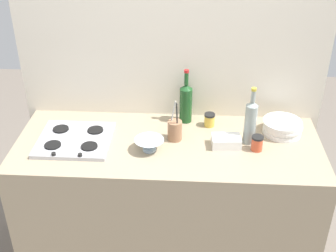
{
  "coord_description": "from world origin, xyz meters",
  "views": [
    {
      "loc": [
        0.13,
        -2.18,
        2.33
      ],
      "look_at": [
        0.0,
        0.0,
        1.02
      ],
      "focal_mm": 47.62,
      "sensor_mm": 36.0,
      "label": 1
    }
  ],
  "objects": [
    {
      "name": "condiment_jar_rear",
      "position": [
        0.51,
        -0.03,
        0.95
      ],
      "size": [
        0.07,
        0.07,
        0.09
      ],
      "color": "#C64C2D",
      "rests_on": "counter_block"
    },
    {
      "name": "utensil_crock",
      "position": [
        0.04,
        0.05,
        0.96
      ],
      "size": [
        0.08,
        0.08,
        0.26
      ],
      "color": "#996B4C",
      "rests_on": "counter_block"
    },
    {
      "name": "counter_block",
      "position": [
        0.0,
        0.0,
        0.45
      ],
      "size": [
        1.8,
        0.7,
        0.9
      ],
      "primitive_type": "cube",
      "color": "tan",
      "rests_on": "ground"
    },
    {
      "name": "wine_bottle_mid_left",
      "position": [
        0.1,
        0.27,
        1.03
      ],
      "size": [
        0.08,
        0.08,
        0.35
      ],
      "color": "#19471E",
      "rests_on": "counter_block"
    },
    {
      "name": "condiment_jar_front",
      "position": [
        0.25,
        0.22,
        0.94
      ],
      "size": [
        0.07,
        0.07,
        0.08
      ],
      "color": "gold",
      "rests_on": "counter_block"
    },
    {
      "name": "mixing_bowl",
      "position": [
        -0.1,
        -0.08,
        0.94
      ],
      "size": [
        0.17,
        0.17,
        0.07
      ],
      "color": "silver",
      "rests_on": "counter_block"
    },
    {
      "name": "backsplash_panel",
      "position": [
        0.0,
        0.38,
        1.21
      ],
      "size": [
        1.9,
        0.06,
        2.42
      ],
      "primitive_type": "cube",
      "color": "beige",
      "rests_on": "ground"
    },
    {
      "name": "ground_plane",
      "position": [
        0.0,
        0.0,
        0.0
      ],
      "size": [
        6.0,
        6.0,
        0.0
      ],
      "primitive_type": "plane",
      "color": "#6B6056",
      "rests_on": "ground"
    },
    {
      "name": "wine_bottle_leftmost",
      "position": [
        0.47,
        0.04,
        1.04
      ],
      "size": [
        0.07,
        0.07,
        0.35
      ],
      "color": "gray",
      "rests_on": "counter_block"
    },
    {
      "name": "stovetop_hob",
      "position": [
        -0.55,
        -0.01,
        0.91
      ],
      "size": [
        0.42,
        0.39,
        0.04
      ],
      "color": "#B2B2B7",
      "rests_on": "counter_block"
    },
    {
      "name": "plate_stack",
      "position": [
        0.68,
        0.16,
        0.94
      ],
      "size": [
        0.24,
        0.24,
        0.09
      ],
      "color": "white",
      "rests_on": "counter_block"
    },
    {
      "name": "butter_dish",
      "position": [
        0.34,
        -0.01,
        0.93
      ],
      "size": [
        0.17,
        0.12,
        0.06
      ],
      "primitive_type": "cube",
      "rotation": [
        0.0,
        0.0,
        0.07
      ],
      "color": "white",
      "rests_on": "counter_block"
    }
  ]
}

